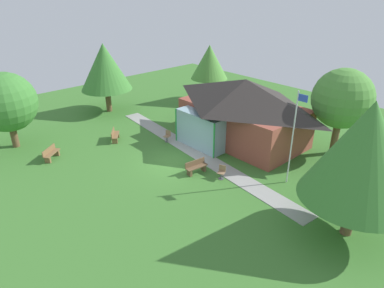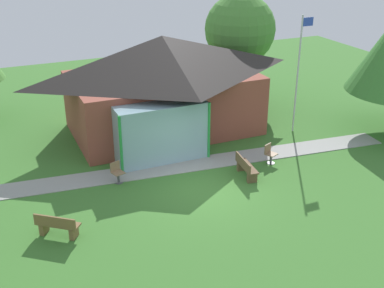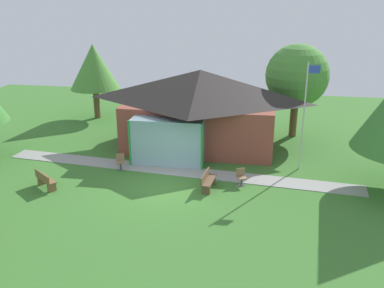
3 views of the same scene
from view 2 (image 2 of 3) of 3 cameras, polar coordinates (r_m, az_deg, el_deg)
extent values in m
plane|color=#3D752D|center=(19.54, 1.25, -5.22)|extent=(44.00, 44.00, 0.00)
cube|color=brown|center=(24.59, -3.32, 4.81)|extent=(8.86, 5.32, 2.89)
pyramid|color=#2D2826|center=(23.90, -3.46, 10.22)|extent=(9.86, 6.32, 1.88)
cube|color=#8CB2BF|center=(21.36, -3.56, 1.30)|extent=(3.98, 1.20, 2.60)
cylinder|color=green|center=(20.29, -8.24, -0.20)|extent=(0.12, 0.12, 2.60)
cylinder|color=green|center=(21.56, 1.97, 1.56)|extent=(0.12, 0.12, 2.60)
cube|color=#999993|center=(21.29, -1.21, -2.55)|extent=(19.58, 3.24, 0.03)
cylinder|color=silver|center=(24.45, 12.12, 7.75)|extent=(0.08, 0.08, 5.78)
cube|color=blue|center=(24.05, 13.26, 13.62)|extent=(0.60, 0.02, 0.40)
cube|color=brown|center=(17.21, -15.26, -8.90)|extent=(1.45, 1.27, 0.06)
cube|color=brown|center=(17.60, -16.76, -9.29)|extent=(0.37, 0.41, 0.39)
cube|color=brown|center=(17.10, -13.53, -9.93)|extent=(0.37, 0.41, 0.39)
cube|color=brown|center=(16.96, -15.64, -8.64)|extent=(1.22, 0.97, 0.36)
cube|color=brown|center=(20.41, 6.39, -2.59)|extent=(0.61, 1.54, 0.06)
cube|color=brown|center=(20.97, 5.78, -2.56)|extent=(0.42, 0.21, 0.39)
cube|color=brown|center=(20.08, 6.97, -3.91)|extent=(0.42, 0.21, 0.39)
cube|color=brown|center=(20.25, 5.92, -2.13)|extent=(0.23, 1.50, 0.36)
cube|color=#8C6B4C|center=(21.64, 9.16, -1.16)|extent=(0.58, 0.58, 0.04)
cube|color=#8C6B4C|center=(21.65, 8.76, -0.48)|extent=(0.42, 0.21, 0.40)
cylinder|color=#4C4C51|center=(21.74, 9.12, -1.71)|extent=(0.10, 0.10, 0.42)
cylinder|color=#4C4C51|center=(21.83, 9.09, -2.18)|extent=(0.36, 0.36, 0.02)
cube|color=#8C6B4C|center=(20.02, -8.56, -3.32)|extent=(0.55, 0.55, 0.04)
cube|color=#8C6B4C|center=(20.07, -8.92, -2.56)|extent=(0.43, 0.17, 0.40)
cylinder|color=#4C4C51|center=(20.13, -8.52, -3.90)|extent=(0.10, 0.10, 0.42)
cylinder|color=#4C4C51|center=(20.22, -8.49, -4.40)|extent=(0.36, 0.36, 0.02)
cylinder|color=brown|center=(29.55, 5.36, 7.76)|extent=(0.48, 0.48, 2.55)
sphere|color=#4C8C38|center=(28.88, 5.58, 13.08)|extent=(4.04, 4.04, 4.04)
camera|label=1|loc=(23.61, 64.15, 15.24)|focal=32.47mm
camera|label=3|loc=(11.98, 79.77, 1.12)|focal=39.35mm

